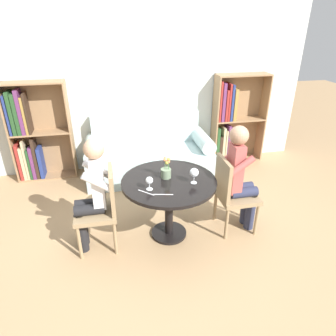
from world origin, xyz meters
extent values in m
plane|color=tan|center=(0.00, 0.00, 0.00)|extent=(16.00, 16.00, 0.00)
cube|color=silver|center=(0.00, 1.94, 1.35)|extent=(5.20, 0.05, 2.70)
cylinder|color=black|center=(0.00, 0.00, 0.69)|extent=(1.00, 1.00, 0.03)
cylinder|color=black|center=(0.00, 0.00, 0.35)|extent=(0.09, 0.09, 0.64)
cylinder|color=black|center=(0.00, 0.00, 0.01)|extent=(0.40, 0.40, 0.03)
cube|color=#A8C1C1|center=(0.00, 1.46, 0.21)|extent=(1.89, 0.80, 0.42)
cube|color=#A8C1C1|center=(0.00, 1.78, 0.67)|extent=(1.67, 0.16, 0.50)
cylinder|color=#A8C1C1|center=(-0.83, 1.46, 0.53)|extent=(0.22, 0.72, 0.22)
cylinder|color=#A8C1C1|center=(0.83, 1.46, 0.53)|extent=(0.22, 0.72, 0.22)
cube|color=#93704C|center=(-1.55, 1.88, 0.72)|extent=(0.86, 0.02, 1.45)
cube|color=#93704C|center=(-1.96, 1.75, 0.72)|extent=(0.02, 0.28, 1.45)
cube|color=#93704C|center=(-1.13, 1.75, 0.72)|extent=(0.02, 0.28, 1.45)
cube|color=#93704C|center=(-1.55, 1.75, 0.01)|extent=(0.81, 0.28, 0.02)
cube|color=#93704C|center=(-1.55, 1.75, 0.72)|extent=(0.81, 0.28, 0.02)
cube|color=#93704C|center=(-1.55, 1.75, 1.44)|extent=(0.81, 0.28, 0.02)
cube|color=maroon|center=(-1.92, 1.75, 0.30)|extent=(0.04, 0.23, 0.56)
cube|color=tan|center=(-1.87, 1.75, 0.28)|extent=(0.05, 0.23, 0.51)
cube|color=tan|center=(-1.82, 1.75, 0.33)|extent=(0.03, 0.23, 0.61)
cube|color=#234723|center=(-1.78, 1.75, 0.26)|extent=(0.03, 0.23, 0.47)
cube|color=#602D5B|center=(-1.74, 1.75, 0.27)|extent=(0.05, 0.23, 0.51)
cube|color=#332319|center=(-1.68, 1.75, 0.34)|extent=(0.04, 0.23, 0.63)
cube|color=navy|center=(-1.63, 1.75, 0.26)|extent=(0.05, 0.23, 0.48)
cube|color=navy|center=(-1.92, 1.75, 1.02)|extent=(0.03, 0.23, 0.56)
cube|color=#234723|center=(-1.87, 1.75, 1.04)|extent=(0.05, 0.23, 0.60)
cube|color=#234723|center=(-1.81, 1.75, 1.03)|extent=(0.05, 0.23, 0.58)
cube|color=#602D5B|center=(-1.75, 1.75, 1.05)|extent=(0.05, 0.23, 0.62)
cube|color=olive|center=(-1.71, 1.75, 1.00)|extent=(0.03, 0.23, 0.53)
cube|color=#332319|center=(-1.67, 1.75, 1.03)|extent=(0.03, 0.23, 0.58)
cube|color=#93704C|center=(1.55, 1.88, 0.72)|extent=(0.86, 0.02, 1.45)
cube|color=#93704C|center=(1.13, 1.75, 0.72)|extent=(0.02, 0.28, 1.45)
cube|color=#93704C|center=(1.96, 1.75, 0.72)|extent=(0.02, 0.28, 1.45)
cube|color=#93704C|center=(1.55, 1.75, 0.01)|extent=(0.81, 0.28, 0.02)
cube|color=#93704C|center=(1.55, 1.75, 0.72)|extent=(0.81, 0.28, 0.02)
cube|color=#93704C|center=(1.55, 1.75, 1.44)|extent=(0.81, 0.28, 0.02)
cube|color=#234723|center=(1.18, 1.75, 0.32)|extent=(0.05, 0.23, 0.60)
cube|color=#332319|center=(1.23, 1.75, 0.25)|extent=(0.05, 0.23, 0.45)
cube|color=tan|center=(1.28, 1.75, 0.32)|extent=(0.04, 0.23, 0.60)
cube|color=tan|center=(1.33, 1.75, 0.30)|extent=(0.03, 0.23, 0.55)
cube|color=#602D5B|center=(1.37, 1.75, 0.33)|extent=(0.05, 0.23, 0.62)
cube|color=maroon|center=(1.41, 1.75, 0.30)|extent=(0.03, 0.23, 0.55)
cube|color=maroon|center=(1.17, 1.75, 1.05)|extent=(0.03, 0.23, 0.63)
cube|color=#602D5B|center=(1.22, 1.75, 1.04)|extent=(0.05, 0.23, 0.60)
cube|color=maroon|center=(1.28, 1.75, 0.98)|extent=(0.04, 0.23, 0.50)
cube|color=maroon|center=(1.32, 1.75, 1.03)|extent=(0.03, 0.23, 0.59)
cube|color=navy|center=(1.36, 1.75, 1.02)|extent=(0.04, 0.23, 0.57)
cube|color=olive|center=(1.42, 1.75, 0.99)|extent=(0.05, 0.23, 0.50)
cylinder|color=#937A56|center=(-0.96, 0.16, 0.20)|extent=(0.04, 0.04, 0.40)
cylinder|color=#937A56|center=(-0.96, -0.20, 0.20)|extent=(0.04, 0.04, 0.40)
cylinder|color=#937A56|center=(-0.60, 0.16, 0.20)|extent=(0.04, 0.04, 0.40)
cylinder|color=#937A56|center=(-0.61, -0.20, 0.20)|extent=(0.04, 0.04, 0.40)
cube|color=#937A56|center=(-0.78, -0.02, 0.42)|extent=(0.42, 0.42, 0.05)
cube|color=#937A56|center=(-0.59, -0.02, 0.68)|extent=(0.04, 0.38, 0.45)
cylinder|color=#937A56|center=(0.96, -0.20, 0.20)|extent=(0.04, 0.04, 0.40)
cylinder|color=#937A56|center=(0.96, 0.16, 0.20)|extent=(0.04, 0.04, 0.40)
cylinder|color=#937A56|center=(0.61, -0.20, 0.20)|extent=(0.04, 0.04, 0.40)
cylinder|color=#937A56|center=(0.60, 0.15, 0.20)|extent=(0.04, 0.04, 0.40)
cube|color=#937A56|center=(0.78, -0.02, 0.42)|extent=(0.42, 0.42, 0.05)
cube|color=#937A56|center=(0.59, -0.02, 0.68)|extent=(0.04, 0.38, 0.45)
cylinder|color=black|center=(-0.94, 0.04, 0.23)|extent=(0.11, 0.11, 0.45)
cylinder|color=black|center=(-0.94, -0.07, 0.23)|extent=(0.11, 0.11, 0.45)
cylinder|color=black|center=(-0.83, 0.04, 0.50)|extent=(0.30, 0.11, 0.11)
cylinder|color=black|center=(-0.83, -0.07, 0.50)|extent=(0.30, 0.11, 0.11)
cube|color=white|center=(-0.72, -0.02, 0.77)|extent=(0.12, 0.20, 0.53)
cylinder|color=white|center=(-0.72, 0.12, 0.85)|extent=(0.29, 0.07, 0.23)
cylinder|color=white|center=(-0.72, -0.15, 0.85)|extent=(0.29, 0.07, 0.23)
sphere|color=tan|center=(-0.72, -0.02, 1.13)|extent=(0.20, 0.20, 0.20)
cylinder|color=#282D47|center=(0.94, -0.07, 0.23)|extent=(0.11, 0.11, 0.45)
cylinder|color=#282D47|center=(0.94, 0.04, 0.23)|extent=(0.11, 0.11, 0.45)
cylinder|color=#282D47|center=(0.83, -0.08, 0.50)|extent=(0.30, 0.11, 0.11)
cylinder|color=#282D47|center=(0.83, 0.03, 0.50)|extent=(0.30, 0.11, 0.11)
cube|color=#B2514C|center=(0.72, -0.02, 0.78)|extent=(0.12, 0.20, 0.55)
cylinder|color=#B2514C|center=(0.72, -0.16, 0.87)|extent=(0.29, 0.07, 0.23)
cylinder|color=#B2514C|center=(0.72, 0.11, 0.87)|extent=(0.29, 0.07, 0.23)
sphere|color=tan|center=(0.72, -0.02, 1.16)|extent=(0.20, 0.20, 0.20)
cylinder|color=white|center=(-0.23, -0.14, 0.71)|extent=(0.06, 0.06, 0.00)
cylinder|color=white|center=(-0.23, -0.14, 0.74)|extent=(0.01, 0.01, 0.07)
sphere|color=white|center=(-0.23, -0.14, 0.81)|extent=(0.07, 0.07, 0.07)
sphere|color=maroon|center=(-0.23, -0.14, 0.80)|extent=(0.05, 0.05, 0.05)
cylinder|color=white|center=(0.24, -0.10, 0.71)|extent=(0.06, 0.06, 0.00)
cylinder|color=white|center=(0.24, -0.10, 0.75)|extent=(0.01, 0.01, 0.08)
sphere|color=white|center=(0.24, -0.10, 0.82)|extent=(0.09, 0.09, 0.09)
sphere|color=#E58E75|center=(0.24, -0.10, 0.81)|extent=(0.07, 0.07, 0.07)
cylinder|color=gray|center=(-0.02, 0.07, 0.75)|extent=(0.11, 0.11, 0.10)
cylinder|color=#4C7A42|center=(0.01, 0.06, 0.85)|extent=(0.01, 0.01, 0.09)
sphere|color=#E07F4C|center=(0.01, 0.06, 0.89)|extent=(0.04, 0.04, 0.04)
cylinder|color=#4C7A42|center=(0.01, 0.07, 0.86)|extent=(0.01, 0.01, 0.12)
sphere|color=#EACC4C|center=(0.01, 0.07, 0.92)|extent=(0.04, 0.04, 0.04)
cylinder|color=#4C7A42|center=(-0.01, 0.06, 0.84)|extent=(0.01, 0.01, 0.08)
sphere|color=#EACC4C|center=(-0.01, 0.06, 0.88)|extent=(0.04, 0.04, 0.04)
cylinder|color=#4C7A42|center=(-0.03, 0.06, 0.86)|extent=(0.01, 0.01, 0.11)
sphere|color=#E07F4C|center=(-0.03, 0.06, 0.92)|extent=(0.04, 0.04, 0.04)
cylinder|color=#4C7A42|center=(-0.02, 0.08, 0.87)|extent=(0.00, 0.01, 0.12)
sphere|color=#E07F4C|center=(-0.02, 0.08, 0.93)|extent=(0.04, 0.04, 0.04)
cube|color=silver|center=(-0.27, -0.20, 0.71)|extent=(0.15, 0.14, 0.00)
cube|color=silver|center=(-0.11, -0.26, 0.71)|extent=(0.19, 0.05, 0.00)
camera|label=1|loc=(-0.56, -2.68, 2.23)|focal=32.00mm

